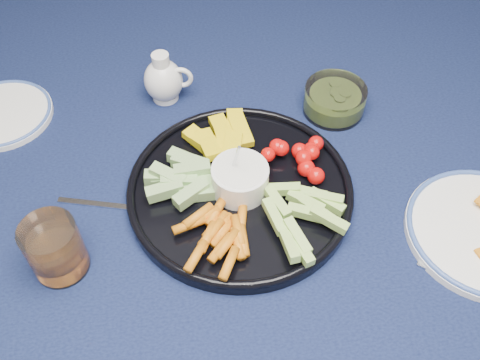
{
  "coord_description": "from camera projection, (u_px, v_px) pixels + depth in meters",
  "views": [
    {
      "loc": [
        -0.16,
        -0.58,
        1.41
      ],
      "look_at": [
        -0.11,
        -0.07,
        0.78
      ],
      "focal_mm": 40.0,
      "sensor_mm": 36.0,
      "label": 1
    }
  ],
  "objects": [
    {
      "name": "dining_table",
      "position": [
        298.0,
        187.0,
        0.96
      ],
      "size": [
        1.67,
        1.07,
        0.75
      ],
      "color": "#472E17",
      "rests_on": "ground"
    },
    {
      "name": "crudite_platter",
      "position": [
        238.0,
        187.0,
        0.83
      ],
      "size": [
        0.35,
        0.35,
        0.11
      ],
      "color": "black",
      "rests_on": "dining_table"
    },
    {
      "name": "creamer_pitcher",
      "position": [
        164.0,
        80.0,
        0.95
      ],
      "size": [
        0.09,
        0.07,
        0.1
      ],
      "color": "white",
      "rests_on": "dining_table"
    },
    {
      "name": "pickle_bowl",
      "position": [
        334.0,
        101.0,
        0.95
      ],
      "size": [
        0.11,
        0.11,
        0.05
      ],
      "color": "white",
      "rests_on": "dining_table"
    },
    {
      "name": "juice_tumbler",
      "position": [
        56.0,
        251.0,
        0.73
      ],
      "size": [
        0.08,
        0.08,
        0.09
      ],
      "color": "white",
      "rests_on": "dining_table"
    },
    {
      "name": "fork_left",
      "position": [
        116.0,
        206.0,
        0.83
      ],
      "size": [
        0.16,
        0.05,
        0.0
      ],
      "color": "silver",
      "rests_on": "dining_table"
    },
    {
      "name": "side_plate_extra",
      "position": [
        2.0,
        114.0,
        0.95
      ],
      "size": [
        0.17,
        0.17,
        0.01
      ],
      "color": "white",
      "rests_on": "dining_table"
    }
  ]
}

